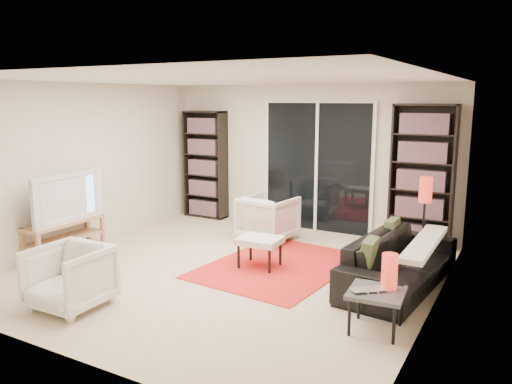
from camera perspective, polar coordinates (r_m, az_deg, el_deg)
floor at (r=6.48m, az=-3.26°, el=-8.96°), size 5.00×5.00×0.00m
wall_back at (r=8.38m, az=5.86°, el=3.93°), size 5.00×0.02×2.40m
wall_front at (r=4.33m, az=-21.47°, el=-3.09°), size 5.00×0.02×2.40m
wall_left at (r=7.80m, az=-19.09°, el=2.91°), size 0.02×5.00×2.40m
wall_right at (r=5.29m, az=20.10°, el=-0.59°), size 0.02×5.00×2.40m
ceiling at (r=6.11m, az=-3.51°, el=12.77°), size 5.00×5.00×0.02m
sliding_door at (r=8.29m, az=7.01°, el=2.79°), size 1.92×0.08×2.16m
bookshelf_left at (r=9.21m, az=-5.82°, el=3.13°), size 0.80×0.30×1.95m
bookshelf_right at (r=7.69m, az=18.45°, el=1.71°), size 0.90×0.30×2.10m
tv_stand at (r=7.47m, az=-21.00°, el=-4.88°), size 0.37×1.17×0.50m
tv at (r=7.33m, az=-21.20°, el=-0.55°), size 0.18×1.18×0.68m
rug at (r=6.64m, az=2.61°, el=-8.41°), size 1.82×2.34×0.01m
sofa at (r=6.11m, az=16.10°, el=-7.63°), size 1.00×2.11×0.60m
armchair_back at (r=7.72m, az=1.39°, el=-3.01°), size 0.83×0.85×0.70m
armchair_front at (r=5.62m, az=-20.53°, el=-9.14°), size 0.73×0.75×0.67m
ottoman at (r=6.49m, az=0.42°, el=-5.71°), size 0.57×0.48×0.40m
side_table at (r=4.91m, az=13.59°, el=-11.38°), size 0.55×0.55×0.40m
laptop at (r=4.81m, az=12.95°, el=-11.07°), size 0.39×0.37×0.03m
table_lamp at (r=4.92m, az=15.01°, el=-8.75°), size 0.15×0.15×0.34m
floor_lamp at (r=6.66m, az=18.74°, el=-0.96°), size 0.18×0.18×1.20m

